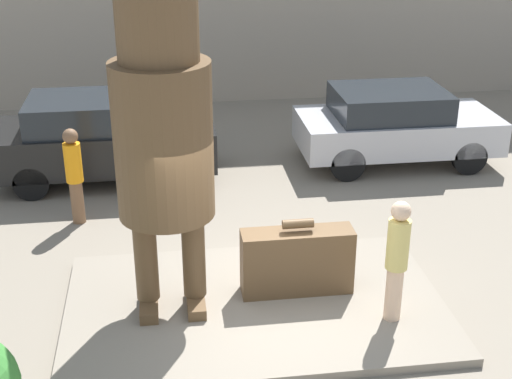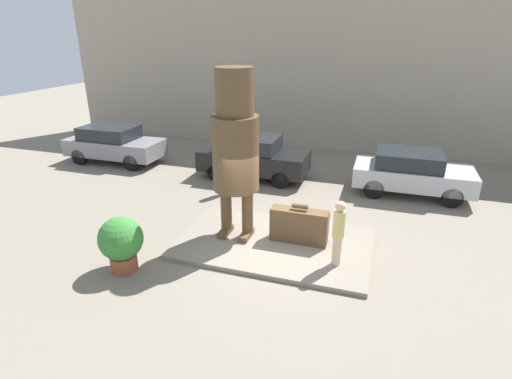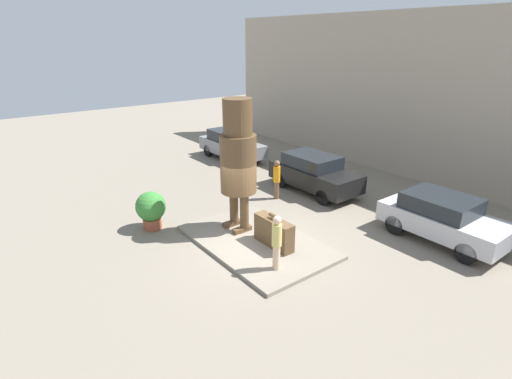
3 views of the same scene
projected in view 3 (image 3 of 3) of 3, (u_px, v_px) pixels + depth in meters
ground_plane at (256, 243)px, 13.33m from camera, size 60.00×60.00×0.00m
pedestal at (256, 242)px, 13.31m from camera, size 5.13×3.23×0.12m
building_backdrop at (437, 100)px, 17.77m from camera, size 28.00×0.60×7.63m
statue_figure at (238, 156)px, 13.22m from camera, size 1.23×1.23×4.53m
giant_suitcase at (274, 232)px, 12.80m from camera, size 1.54×0.42×1.11m
tourist at (277, 240)px, 11.33m from camera, size 0.29×0.29×1.68m
parked_car_grey at (231, 144)px, 22.31m from camera, size 4.23×1.75×1.59m
parked_car_black at (314, 173)px, 17.57m from camera, size 4.20×1.81×1.65m
parked_car_silver at (443, 217)px, 13.31m from camera, size 4.00×1.89×1.55m
planter_pot at (151, 208)px, 14.11m from camera, size 1.06×1.06×1.39m
worker_hivis at (277, 178)px, 16.71m from camera, size 0.29×0.29×1.69m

